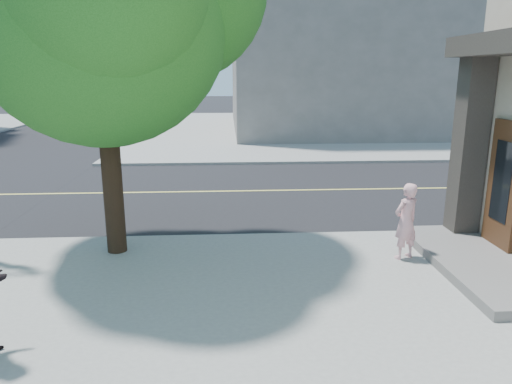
{
  "coord_description": "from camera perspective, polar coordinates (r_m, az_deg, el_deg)",
  "views": [
    {
      "loc": [
        4.52,
        -10.27,
        3.7
      ],
      "look_at": [
        5.09,
        -0.77,
        1.3
      ],
      "focal_mm": 33.15,
      "sensor_mm": 36.0,
      "label": 1
    }
  ],
  "objects": [
    {
      "name": "ground",
      "position": [
        11.81,
        -25.87,
        -5.58
      ],
      "size": [
        140.0,
        140.0,
        0.0
      ],
      "primitive_type": "plane",
      "color": "black",
      "rests_on": "ground"
    },
    {
      "name": "sidewalk_ne",
      "position": [
        33.21,
        12.37,
        7.54
      ],
      "size": [
        29.0,
        25.0,
        0.12
      ],
      "primitive_type": "cube",
      "color": "gray",
      "rests_on": "ground"
    },
    {
      "name": "filler_ne",
      "position": [
        33.81,
        13.66,
        19.58
      ],
      "size": [
        18.0,
        16.0,
        14.0
      ],
      "primitive_type": "cube",
      "color": "slate",
      "rests_on": "sidewalk_ne"
    },
    {
      "name": "road_ew",
      "position": [
        15.88,
        -19.88,
        -0.16
      ],
      "size": [
        140.0,
        9.0,
        0.01
      ],
      "primitive_type": "cube",
      "color": "black",
      "rests_on": "ground"
    },
    {
      "name": "man_on_phone",
      "position": [
        9.72,
        17.64,
        -3.37
      ],
      "size": [
        0.66,
        0.57,
        1.53
      ],
      "primitive_type": "imported",
      "rotation": [
        0.0,
        0.0,
        3.59
      ],
      "color": "#E3A4AB",
      "rests_on": "sidewalk_se"
    }
  ]
}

